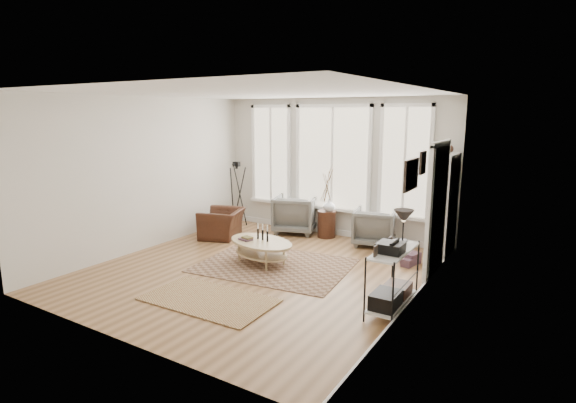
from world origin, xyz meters
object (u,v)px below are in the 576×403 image
Objects in this scene: armchair_right at (375,227)px; armchair_left at (296,214)px; side_table at (327,202)px; accent_chair at (222,223)px; bookcase at (444,207)px; low_shelf at (393,273)px; coffee_table at (261,246)px.

armchair_left is at bearing -13.43° from armchair_right.
accent_chair is (-1.88, -1.16, -0.47)m from side_table.
bookcase is 3.23m from armchair_left.
armchair_right is (1.84, -0.03, -0.04)m from armchair_left.
bookcase reaches higher than armchair_left.
low_shelf is 0.82× the size of side_table.
low_shelf is (-0.06, -2.52, -0.44)m from bookcase.
low_shelf reaches higher than coffee_table.
coffee_table is at bearing 166.42° from low_shelf.
accent_chair is at bearing 8.34° from armchair_right.
armchair_left is 0.84m from side_table.
side_table reaches higher than coffee_table.
armchair_right is (-1.34, 0.20, -0.59)m from bookcase.
side_table reaches higher than low_shelf.
coffee_table is at bearing 86.74° from armchair_left.
side_table is (-2.36, 2.75, 0.25)m from low_shelf.
armchair_right is 1.15m from side_table.
low_shelf is at bearing 102.69° from armchair_right.
low_shelf is 3.01m from armchair_right.
bookcase is 2.55× the size of armchair_right.
coffee_table is 1.61× the size of armchair_left.
low_shelf is at bearing -49.35° from side_table.
accent_chair is at bearing -148.40° from side_table.
armchair_right reaches higher than accent_chair.
side_table reaches higher than armchair_left.
armchair_left is at bearing 104.50° from coffee_table.
armchair_left is at bearing 138.65° from low_shelf.
coffee_table is at bearing 40.03° from accent_chair.
armchair_right is (1.29, 2.10, 0.05)m from coffee_table.
coffee_table is 1.93m from accent_chair.
armchair_left is 1.12× the size of armchair_right.
accent_chair is at bearing 28.21° from armchair_left.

